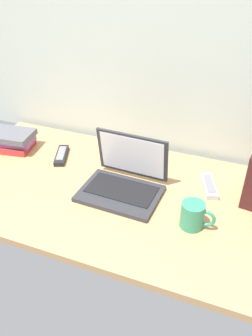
{
  "coord_description": "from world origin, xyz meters",
  "views": [
    {
      "loc": [
        0.38,
        -1.01,
        0.87
      ],
      "look_at": [
        -0.02,
        0.0,
        0.15
      ],
      "focal_mm": 36.69,
      "sensor_mm": 36.0,
      "label": 1
    }
  ],
  "objects": [
    {
      "name": "book_stack",
      "position": [
        -0.65,
        0.13,
        0.08
      ],
      "size": [
        0.21,
        0.16,
        0.09
      ],
      "color": "#B23333",
      "rests_on": "desk"
    },
    {
      "name": "remote_control_near",
      "position": [
        0.28,
        0.15,
        0.04
      ],
      "size": [
        0.1,
        0.17,
        0.02
      ],
      "color": "#B7B7B7",
      "rests_on": "desk"
    },
    {
      "name": "laptop",
      "position": [
        -0.03,
        0.02,
        0.08
      ],
      "size": [
        0.32,
        0.27,
        0.22
      ],
      "color": "#2D2D33",
      "rests_on": "desk"
    },
    {
      "name": "remote_control_far",
      "position": [
        -0.39,
        0.14,
        0.04
      ],
      "size": [
        0.1,
        0.17,
        0.02
      ],
      "color": "black",
      "rests_on": "desk"
    },
    {
      "name": "desk",
      "position": [
        0.0,
        0.0,
        0.01
      ],
      "size": [
        1.6,
        0.76,
        0.03
      ],
      "color": "tan",
      "rests_on": "ground"
    },
    {
      "name": "coffee_mug",
      "position": [
        0.27,
        -0.09,
        0.08
      ],
      "size": [
        0.12,
        0.08,
        0.1
      ],
      "color": "#338C66",
      "rests_on": "desk"
    }
  ]
}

